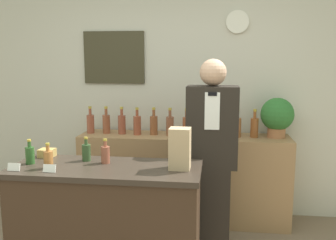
% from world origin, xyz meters
% --- Properties ---
extents(back_wall, '(5.20, 0.09, 2.70)m').
position_xyz_m(back_wall, '(-0.00, 2.00, 1.35)').
color(back_wall, beige).
rests_on(back_wall, ground_plane).
extents(back_shelf, '(2.14, 0.45, 0.90)m').
position_xyz_m(back_shelf, '(0.18, 1.72, 0.45)').
color(back_shelf, '#9E754C').
rests_on(back_shelf, ground_plane).
extents(display_counter, '(1.38, 0.55, 0.91)m').
position_xyz_m(display_counter, '(-0.28, 0.51, 0.46)').
color(display_counter, '#382619').
rests_on(display_counter, ground_plane).
extents(shopkeeper, '(0.42, 0.27, 1.68)m').
position_xyz_m(shopkeeper, '(0.47, 1.07, 0.84)').
color(shopkeeper, black).
rests_on(shopkeeper, ground_plane).
extents(potted_plant, '(0.33, 0.33, 0.40)m').
position_xyz_m(potted_plant, '(1.11, 1.75, 1.12)').
color(potted_plant, '#B27047').
rests_on(potted_plant, back_shelf).
extents(paper_bag, '(0.15, 0.13, 0.29)m').
position_xyz_m(paper_bag, '(0.26, 0.52, 1.06)').
color(paper_bag, tan).
rests_on(paper_bag, display_counter).
extents(price_card_left, '(0.09, 0.02, 0.06)m').
position_xyz_m(price_card_left, '(-0.88, 0.33, 0.94)').
color(price_card_left, white).
rests_on(price_card_left, display_counter).
extents(price_card_right, '(0.09, 0.02, 0.06)m').
position_xyz_m(price_card_right, '(-0.62, 0.33, 0.94)').
color(price_card_right, white).
rests_on(price_card_right, display_counter).
extents(gift_box, '(0.12, 0.11, 0.06)m').
position_xyz_m(gift_box, '(-0.82, 0.72, 0.94)').
color(gift_box, tan).
rests_on(gift_box, display_counter).
extents(counter_bottle_0, '(0.07, 0.07, 0.18)m').
position_xyz_m(counter_bottle_0, '(-0.85, 0.51, 0.98)').
color(counter_bottle_0, '#2A5423').
rests_on(counter_bottle_0, display_counter).
extents(counter_bottle_1, '(0.07, 0.07, 0.18)m').
position_xyz_m(counter_bottle_1, '(-0.67, 0.42, 0.98)').
color(counter_bottle_1, '#A76832').
rests_on(counter_bottle_1, display_counter).
extents(counter_bottle_2, '(0.07, 0.07, 0.18)m').
position_xyz_m(counter_bottle_2, '(-0.47, 0.65, 0.98)').
color(counter_bottle_2, '#304A27').
rests_on(counter_bottle_2, display_counter).
extents(counter_bottle_3, '(0.07, 0.07, 0.18)m').
position_xyz_m(counter_bottle_3, '(-0.31, 0.60, 0.98)').
color(counter_bottle_3, brown).
rests_on(counter_bottle_3, display_counter).
extents(shelf_bottle_0, '(0.08, 0.08, 0.28)m').
position_xyz_m(shelf_bottle_0, '(-0.81, 1.72, 1.01)').
color(shelf_bottle_0, brown).
rests_on(shelf_bottle_0, back_shelf).
extents(shelf_bottle_1, '(0.08, 0.08, 0.28)m').
position_xyz_m(shelf_bottle_1, '(-0.64, 1.73, 1.01)').
color(shelf_bottle_1, brown).
rests_on(shelf_bottle_1, back_shelf).
extents(shelf_bottle_2, '(0.08, 0.08, 0.28)m').
position_xyz_m(shelf_bottle_2, '(-0.47, 1.72, 1.01)').
color(shelf_bottle_2, brown).
rests_on(shelf_bottle_2, back_shelf).
extents(shelf_bottle_3, '(0.08, 0.08, 0.28)m').
position_xyz_m(shelf_bottle_3, '(-0.30, 1.70, 1.01)').
color(shelf_bottle_3, brown).
rests_on(shelf_bottle_3, back_shelf).
extents(shelf_bottle_4, '(0.08, 0.08, 0.28)m').
position_xyz_m(shelf_bottle_4, '(-0.13, 1.72, 1.01)').
color(shelf_bottle_4, brown).
rests_on(shelf_bottle_4, back_shelf).
extents(shelf_bottle_5, '(0.08, 0.08, 0.28)m').
position_xyz_m(shelf_bottle_5, '(0.04, 1.71, 1.01)').
color(shelf_bottle_5, brown).
rests_on(shelf_bottle_5, back_shelf).
extents(shelf_bottle_6, '(0.08, 0.08, 0.28)m').
position_xyz_m(shelf_bottle_6, '(0.21, 1.70, 1.01)').
color(shelf_bottle_6, brown).
rests_on(shelf_bottle_6, back_shelf).
extents(shelf_bottle_7, '(0.08, 0.08, 0.28)m').
position_xyz_m(shelf_bottle_7, '(0.38, 1.71, 1.01)').
color(shelf_bottle_7, brown).
rests_on(shelf_bottle_7, back_shelf).
extents(shelf_bottle_8, '(0.08, 0.08, 0.28)m').
position_xyz_m(shelf_bottle_8, '(0.55, 1.73, 1.01)').
color(shelf_bottle_8, brown).
rests_on(shelf_bottle_8, back_shelf).
extents(shelf_bottle_9, '(0.08, 0.08, 0.28)m').
position_xyz_m(shelf_bottle_9, '(0.72, 1.71, 1.01)').
color(shelf_bottle_9, brown).
rests_on(shelf_bottle_9, back_shelf).
extents(shelf_bottle_10, '(0.08, 0.08, 0.28)m').
position_xyz_m(shelf_bottle_10, '(0.89, 1.73, 1.01)').
color(shelf_bottle_10, brown).
rests_on(shelf_bottle_10, back_shelf).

